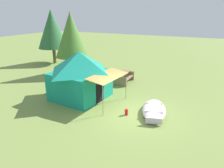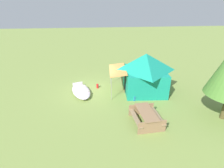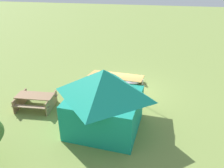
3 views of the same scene
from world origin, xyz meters
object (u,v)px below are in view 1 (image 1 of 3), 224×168
(beached_rowboat, at_px, (154,110))
(fuel_can, at_px, (126,112))
(picnic_table, at_px, (121,76))
(pine_tree_back_right, at_px, (71,35))
(pine_tree_back_left, at_px, (52,29))
(cooler_box, at_px, (105,92))
(canvas_cabin_tent, at_px, (80,75))

(beached_rowboat, xyz_separation_m, fuel_can, (-0.82, 1.27, -0.05))
(picnic_table, bearing_deg, pine_tree_back_right, 89.14)
(pine_tree_back_left, distance_m, pine_tree_back_right, 5.20)
(picnic_table, xyz_separation_m, cooler_box, (-2.79, -0.06, -0.31))
(beached_rowboat, xyz_separation_m, pine_tree_back_left, (6.87, 12.92, 3.35))
(pine_tree_back_left, bearing_deg, picnic_table, -106.80)
(picnic_table, bearing_deg, cooler_box, -178.76)
(fuel_can, bearing_deg, cooler_box, 49.20)
(canvas_cabin_tent, distance_m, picnic_table, 4.26)
(cooler_box, xyz_separation_m, pine_tree_back_right, (2.86, 4.71, 3.26))
(beached_rowboat, bearing_deg, pine_tree_back_left, 62.00)
(beached_rowboat, distance_m, fuel_can, 1.51)
(picnic_table, bearing_deg, fuel_can, -152.71)
(canvas_cabin_tent, bearing_deg, pine_tree_back_right, 41.92)
(beached_rowboat, height_order, canvas_cabin_tent, canvas_cabin_tent)
(beached_rowboat, height_order, fuel_can, beached_rowboat)
(canvas_cabin_tent, bearing_deg, picnic_table, -13.88)
(picnic_table, height_order, pine_tree_back_left, pine_tree_back_left)
(canvas_cabin_tent, distance_m, fuel_can, 3.91)
(canvas_cabin_tent, relative_size, fuel_can, 13.28)
(cooler_box, bearing_deg, pine_tree_back_right, 58.75)
(canvas_cabin_tent, height_order, fuel_can, canvas_cabin_tent)
(beached_rowboat, bearing_deg, pine_tree_back_right, 63.68)
(picnic_table, height_order, fuel_can, picnic_table)
(canvas_cabin_tent, height_order, pine_tree_back_left, pine_tree_back_left)
(fuel_can, bearing_deg, canvas_cabin_tent, 75.31)
(canvas_cabin_tent, relative_size, cooler_box, 8.66)
(picnic_table, bearing_deg, beached_rowboat, -137.19)
(pine_tree_back_left, bearing_deg, canvas_cabin_tent, -129.80)
(picnic_table, distance_m, pine_tree_back_left, 10.00)
(canvas_cabin_tent, distance_m, pine_tree_back_right, 5.80)
(pine_tree_back_left, bearing_deg, pine_tree_back_right, -121.05)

